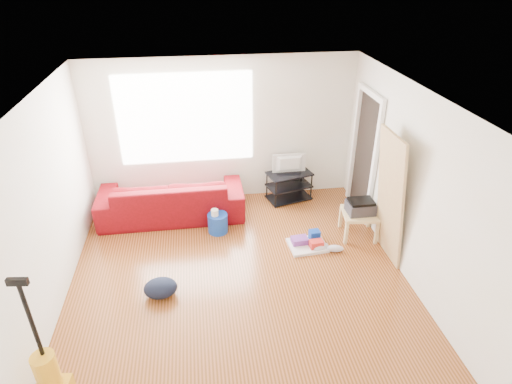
{
  "coord_description": "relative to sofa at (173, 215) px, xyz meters",
  "views": [
    {
      "loc": [
        -0.42,
        -4.32,
        3.85
      ],
      "look_at": [
        0.29,
        0.6,
        1.1
      ],
      "focal_mm": 30.0,
      "sensor_mm": 36.0,
      "label": 1
    }
  ],
  "objects": [
    {
      "name": "room",
      "position": [
        0.99,
        -1.8,
        1.25
      ],
      "size": [
        4.51,
        5.01,
        2.51
      ],
      "color": "#5D300E",
      "rests_on": "ground"
    },
    {
      "name": "sofa",
      "position": [
        0.0,
        0.0,
        0.0
      ],
      "size": [
        2.36,
        0.92,
        0.69
      ],
      "primitive_type": "imported",
      "rotation": [
        0.0,
        0.0,
        3.14
      ],
      "color": "#4D0608",
      "rests_on": "ground"
    },
    {
      "name": "tv_stand",
      "position": [
        2.04,
        0.27,
        0.27
      ],
      "size": [
        0.84,
        0.61,
        0.52
      ],
      "rotation": [
        0.0,
        0.0,
        0.26
      ],
      "color": "black",
      "rests_on": "ground"
    },
    {
      "name": "tv",
      "position": [
        2.04,
        0.27,
        0.69
      ],
      "size": [
        0.58,
        0.08,
        0.34
      ],
      "primitive_type": "imported",
      "rotation": [
        0.0,
        0.0,
        3.14
      ],
      "color": "black",
      "rests_on": "tv_stand"
    },
    {
      "name": "side_table",
      "position": [
        2.87,
        -1.0,
        0.35
      ],
      "size": [
        0.57,
        0.57,
        0.41
      ],
      "rotation": [
        0.0,
        0.0,
        -0.14
      ],
      "color": "#E2CC80",
      "rests_on": "ground"
    },
    {
      "name": "printer",
      "position": [
        2.87,
        -1.0,
        0.52
      ],
      "size": [
        0.41,
        0.31,
        0.21
      ],
      "rotation": [
        0.0,
        0.0,
        -0.0
      ],
      "color": "#2B2A32",
      "rests_on": "side_table"
    },
    {
      "name": "bucket",
      "position": [
        0.72,
        -0.59,
        0.0
      ],
      "size": [
        0.4,
        0.4,
        0.31
      ],
      "primitive_type": "cylinder",
      "rotation": [
        0.0,
        0.0,
        -0.34
      ],
      "color": "#123DA8",
      "rests_on": "ground"
    },
    {
      "name": "toilet_paper",
      "position": [
        0.68,
        -0.61,
        0.21
      ],
      "size": [
        0.11,
        0.11,
        0.1
      ],
      "primitive_type": "cylinder",
      "color": "silver",
      "rests_on": "bucket"
    },
    {
      "name": "cleaning_tray",
      "position": [
        2.04,
        -1.17,
        0.06
      ],
      "size": [
        0.58,
        0.48,
        0.2
      ],
      "rotation": [
        0.0,
        0.0,
        0.08
      ],
      "color": "silver",
      "rests_on": "ground"
    },
    {
      "name": "backpack",
      "position": [
        -0.11,
        -1.94,
        0.0
      ],
      "size": [
        0.44,
        0.35,
        0.24
      ],
      "primitive_type": "ellipsoid",
      "rotation": [
        0.0,
        0.0,
        0.03
      ],
      "color": "black",
      "rests_on": "ground"
    },
    {
      "name": "sneakers",
      "position": [
        2.3,
        -1.34,
        0.05
      ],
      "size": [
        0.47,
        0.24,
        0.11
      ],
      "rotation": [
        0.0,
        0.0,
        -0.03
      ],
      "color": "silver",
      "rests_on": "ground"
    },
    {
      "name": "vacuum",
      "position": [
        -1.08,
        -3.31,
        0.28
      ],
      "size": [
        0.35,
        0.39,
        1.5
      ],
      "rotation": [
        0.0,
        0.0,
        -0.12
      ],
      "color": "gold",
      "rests_on": "ground"
    },
    {
      "name": "door_panel",
      "position": [
        3.05,
        -1.51,
        0.0
      ],
      "size": [
        0.24,
        0.76,
        1.89
      ],
      "primitive_type": "cube",
      "rotation": [
        0.0,
        -0.1,
        0.0
      ],
      "color": "tan",
      "rests_on": "ground"
    }
  ]
}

